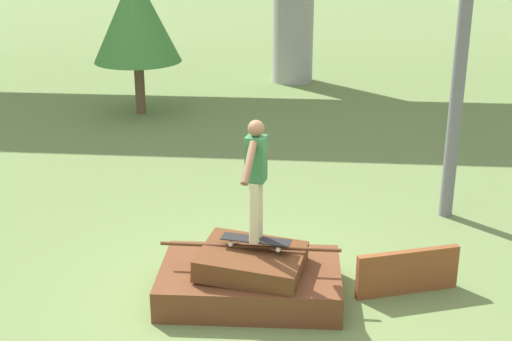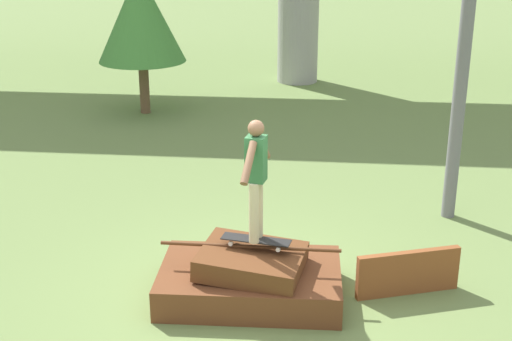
{
  "view_description": "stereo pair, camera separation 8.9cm",
  "coord_description": "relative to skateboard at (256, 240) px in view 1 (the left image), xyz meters",
  "views": [
    {
      "loc": [
        0.77,
        -7.65,
        4.47
      ],
      "look_at": [
        0.07,
        -0.01,
        1.65
      ],
      "focal_mm": 50.0,
      "sensor_mm": 36.0,
      "label": 1
    },
    {
      "loc": [
        0.86,
        -7.64,
        4.47
      ],
      "look_at": [
        0.07,
        -0.01,
        1.65
      ],
      "focal_mm": 50.0,
      "sensor_mm": 36.0,
      "label": 2
    }
  ],
  "objects": [
    {
      "name": "scrap_pile",
      "position": [
        -0.07,
        -0.0,
        -0.51
      ],
      "size": [
        2.23,
        1.46,
        0.7
      ],
      "color": "brown",
      "rests_on": "ground_plane"
    },
    {
      "name": "tree_behind_left",
      "position": [
        -3.44,
        8.16,
        1.45
      ],
      "size": [
        1.98,
        1.98,
        3.26
      ],
      "color": "brown",
      "rests_on": "ground_plane"
    },
    {
      "name": "scrap_plank_loose",
      "position": [
        1.85,
        0.29,
        -0.49
      ],
      "size": [
        1.28,
        0.53,
        0.57
      ],
      "color": "brown",
      "rests_on": "ground_plane"
    },
    {
      "name": "skater",
      "position": [
        -0.0,
        0.0,
        0.85
      ],
      "size": [
        0.26,
        1.03,
        1.47
      ],
      "color": "#C6B78E",
      "rests_on": "skateboard"
    },
    {
      "name": "skateboard",
      "position": [
        0.0,
        0.0,
        0.0
      ],
      "size": [
        0.86,
        0.34,
        0.09
      ],
      "color": "black",
      "rests_on": "scrap_pile"
    },
    {
      "name": "ground_plane",
      "position": [
        -0.07,
        0.01,
        -0.77
      ],
      "size": [
        80.0,
        80.0,
        0.0
      ],
      "primitive_type": "plane",
      "color": "olive"
    }
  ]
}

